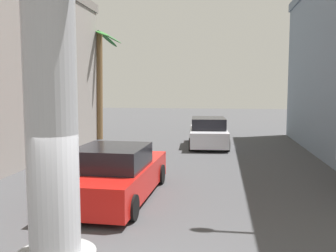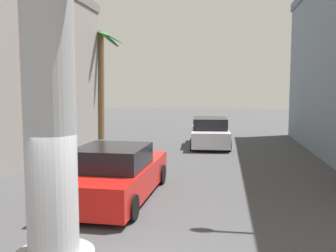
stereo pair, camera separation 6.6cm
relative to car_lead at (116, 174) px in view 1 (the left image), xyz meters
name	(u,v)px [view 1 (the left image)]	position (x,y,z in m)	size (l,w,h in m)	color
ground_plane	(187,169)	(1.67, 4.28, -0.70)	(86.57, 86.57, 0.00)	#424244
car_lead	(116,174)	(0.00, 0.00, 0.00)	(2.23, 5.12, 1.56)	black
car_far	(208,133)	(2.28, 10.16, 0.03)	(2.31, 4.68, 1.56)	black
palm_tree_far_left	(99,73)	(-4.54, 12.15, 3.40)	(3.37, 3.06, 6.74)	brown
palm_tree_mid_left	(45,48)	(-4.48, 5.00, 4.16)	(2.63, 2.65, 7.97)	brown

